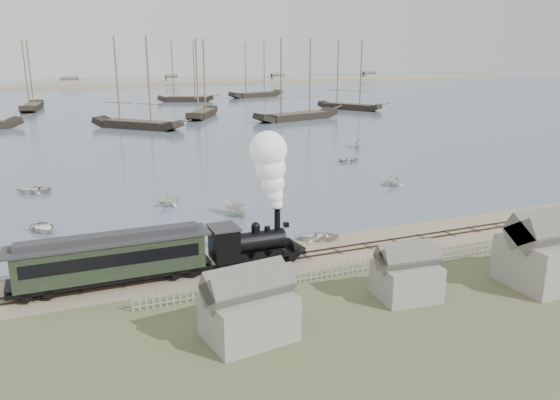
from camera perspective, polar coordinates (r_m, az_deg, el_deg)
name	(u,v)px	position (r m, az deg, el deg)	size (l,w,h in m)	color
ground	(306,246)	(48.49, 2.79, -4.87)	(600.00, 600.00, 0.00)	gray
harbor_water	(108,98)	(212.63, -17.50, 10.11)	(600.00, 336.00, 0.06)	#455463
rail_track	(317,254)	(46.79, 3.84, -5.60)	(120.00, 1.80, 0.16)	#35231D
picket_fence_west	(267,289)	(40.15, -1.39, -9.29)	(19.00, 0.10, 1.20)	gray
picket_fence_east	(478,255)	(49.38, 19.95, -5.44)	(15.00, 0.10, 1.20)	gray
shed_left	(249,337)	(34.05, -3.28, -14.11)	(5.00, 4.00, 4.10)	gray
shed_mid	(405,297)	(39.90, 12.94, -9.87)	(4.00, 3.50, 3.60)	gray
shed_right	(545,283)	(45.57, 25.91, -7.83)	(6.00, 5.00, 5.10)	gray
far_spit	(92,86)	(292.21, -19.08, 11.20)	(500.00, 20.00, 1.80)	tan
locomotive	(268,206)	(43.59, -1.28, -0.62)	(8.29, 3.09, 10.33)	black
passenger_coach	(112,257)	(41.78, -17.17, -5.74)	(14.34, 2.77, 3.48)	black
beached_dinghy	(321,236)	(50.09, 4.27, -3.78)	(3.62, 2.58, 0.75)	silver
rowboat_0	(42,227)	(56.99, -23.58, -2.59)	(3.78, 2.70, 0.78)	silver
rowboat_1	(169,199)	(61.84, -11.51, 0.07)	(2.78, 2.40, 1.47)	silver
rowboat_2	(234,208)	(57.33, -4.82, -0.87)	(3.80, 1.43, 1.47)	silver
rowboat_3	(350,159)	(85.88, 7.33, 4.24)	(3.51, 2.51, 0.73)	silver
rowboat_4	(394,179)	(71.20, 11.80, 2.13)	(3.14, 2.71, 1.65)	silver
rowboat_5	(357,143)	(98.92, 8.05, 5.89)	(3.77, 1.42, 1.46)	silver
rowboat_6	(33,189)	(72.80, -24.43, 1.04)	(4.19, 2.99, 0.87)	silver
rowboat_7	(256,148)	(92.98, -2.48, 5.45)	(2.93, 2.53, 1.54)	silver
schooner_2	(134,83)	(125.68, -14.99, 11.76)	(22.02, 5.08, 20.00)	black
schooner_3	(201,78)	(144.16, -8.24, 12.50)	(19.32, 4.46, 20.00)	black
schooner_4	(297,79)	(137.65, 1.81, 12.52)	(24.05, 5.55, 20.00)	black
schooner_5	(350,75)	(163.01, 7.35, 12.84)	(19.40, 4.48, 20.00)	black
schooner_7	(28,75)	(176.18, -24.81, 11.77)	(20.12, 4.64, 20.00)	black
schooner_8	(185,72)	(190.78, -9.95, 13.08)	(18.75, 4.33, 20.00)	black
schooner_9	(256,70)	(207.58, -2.53, 13.45)	(22.45, 5.18, 20.00)	black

